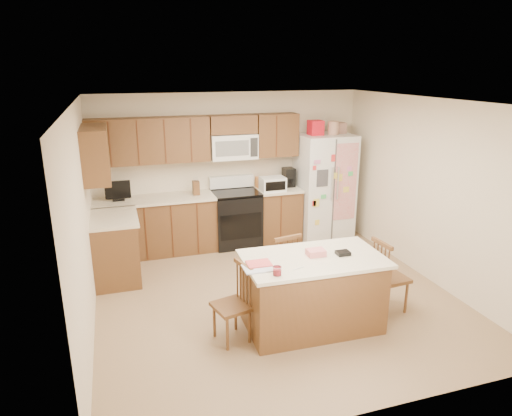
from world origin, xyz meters
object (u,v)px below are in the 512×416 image
object	(u,v)px
island	(312,292)
windsor_chair_right	(388,277)
refrigerator	(324,185)
stove	(236,217)
windsor_chair_back	(282,269)
windsor_chair_left	(233,305)

from	to	relation	value
island	windsor_chair_right	xyz separation A→B (m)	(1.04, 0.06, 0.00)
refrigerator	island	bearing A→B (deg)	-117.81
stove	windsor_chair_back	bearing A→B (deg)	-88.67
stove	windsor_chair_back	size ratio (longest dim) A/B	1.23
stove	windsor_chair_right	size ratio (longest dim) A/B	1.23
island	windsor_chair_right	size ratio (longest dim) A/B	1.78
refrigerator	island	world-z (taller)	refrigerator
stove	windsor_chair_back	world-z (taller)	stove
refrigerator	island	size ratio (longest dim) A/B	1.25
windsor_chair_left	stove	bearing A→B (deg)	74.30
island	windsor_chair_back	size ratio (longest dim) A/B	1.78
stove	refrigerator	size ratio (longest dim) A/B	0.55
stove	windsor_chair_right	world-z (taller)	stove
stove	refrigerator	xyz separation A→B (m)	(1.57, -0.06, 0.45)
refrigerator	windsor_chair_left	size ratio (longest dim) A/B	2.32
refrigerator	windsor_chair_back	size ratio (longest dim) A/B	2.22
windsor_chair_left	windsor_chair_back	world-z (taller)	windsor_chair_back
refrigerator	windsor_chair_right	world-z (taller)	refrigerator
refrigerator	windsor_chair_back	world-z (taller)	refrigerator
windsor_chair_back	island	bearing A→B (deg)	-80.78
refrigerator	windsor_chair_right	distance (m)	2.69
stove	island	bearing A→B (deg)	-86.68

